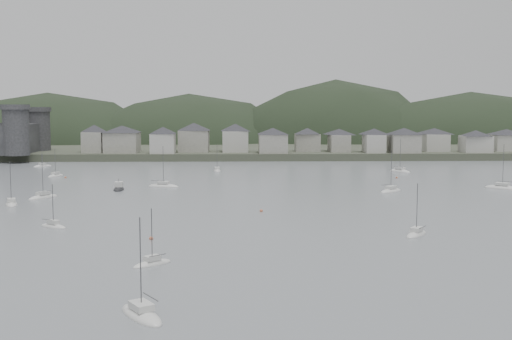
{
  "coord_description": "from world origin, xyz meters",
  "views": [
    {
      "loc": [
        -4.44,
        -84.81,
        21.96
      ],
      "look_at": [
        0.0,
        75.0,
        6.0
      ],
      "focal_mm": 44.29,
      "sensor_mm": 36.0,
      "label": 1
    }
  ],
  "objects": [
    {
      "name": "ground",
      "position": [
        0.0,
        0.0,
        0.0
      ],
      "size": [
        900.0,
        900.0,
        0.0
      ],
      "primitive_type": "plane",
      "color": "slate",
      "rests_on": "ground"
    },
    {
      "name": "far_shore_land",
      "position": [
        0.0,
        295.0,
        1.5
      ],
      "size": [
        900.0,
        250.0,
        3.0
      ],
      "primitive_type": "cube",
      "color": "#383D2D",
      "rests_on": "ground"
    },
    {
      "name": "forested_ridge",
      "position": [
        4.83,
        269.4,
        -11.28
      ],
      "size": [
        851.55,
        103.94,
        102.57
      ],
      "color": "black",
      "rests_on": "ground"
    },
    {
      "name": "waterfront_town",
      "position": [
        50.59,
        183.34,
        8.66
      ],
      "size": [
        451.48,
        28.46,
        12.92
      ],
      "color": "gray",
      "rests_on": "far_shore_land"
    },
    {
      "name": "moored_fleet",
      "position": [
        2.54,
        60.53,
        0.18
      ],
      "size": [
        242.69,
        177.84,
        13.03
      ],
      "color": "silver",
      "rests_on": "ground"
    },
    {
      "name": "motor_launch_far",
      "position": [
        -36.35,
        82.64,
        0.29
      ],
      "size": [
        3.28,
        7.67,
        3.79
      ],
      "rotation": [
        0.0,
        0.0,
        3.22
      ],
      "color": "black",
      "rests_on": "ground"
    },
    {
      "name": "mooring_buoys",
      "position": [
        -1.66,
        57.71,
        0.15
      ],
      "size": [
        183.36,
        114.71,
        0.7
      ],
      "color": "#C16240",
      "rests_on": "ground"
    }
  ]
}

